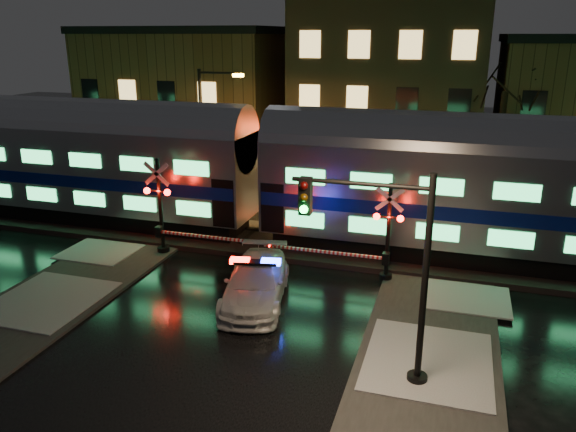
% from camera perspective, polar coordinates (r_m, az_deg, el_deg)
% --- Properties ---
extents(ground, '(120.00, 120.00, 0.00)m').
position_cam_1_polar(ground, '(20.76, -3.75, -7.67)').
color(ground, black).
rests_on(ground, ground).
extents(ballast, '(90.00, 4.20, 0.24)m').
position_cam_1_polar(ballast, '(25.07, 0.28, -2.70)').
color(ballast, black).
rests_on(ballast, ground).
extents(sidewalk_right, '(4.00, 20.00, 0.12)m').
position_cam_1_polar(sidewalk_right, '(14.52, 13.21, -20.46)').
color(sidewalk_right, '#2D2D2D').
rests_on(sidewalk_right, ground).
extents(building_left, '(14.00, 10.00, 9.00)m').
position_cam_1_polar(building_left, '(44.35, -9.71, 11.94)').
color(building_left, '#51361F').
rests_on(building_left, ground).
extents(building_mid, '(12.00, 11.00, 11.50)m').
position_cam_1_polar(building_mid, '(40.37, 10.51, 13.11)').
color(building_mid, brown).
rests_on(building_mid, ground).
extents(train, '(51.00, 3.12, 5.92)m').
position_cam_1_polar(train, '(24.55, -2.95, 4.80)').
color(train, black).
rests_on(train, ballast).
extents(police_car, '(2.97, 5.29, 1.61)m').
position_cam_1_polar(police_car, '(19.73, -3.29, -6.75)').
color(police_car, silver).
rests_on(police_car, ground).
extents(crossing_signal_right, '(5.44, 0.64, 3.85)m').
position_cam_1_polar(crossing_signal_right, '(21.24, 9.08, -2.60)').
color(crossing_signal_right, black).
rests_on(crossing_signal_right, ground).
extents(crossing_signal_left, '(5.89, 0.66, 4.17)m').
position_cam_1_polar(crossing_signal_left, '(23.90, -12.14, -0.09)').
color(crossing_signal_left, black).
rests_on(crossing_signal_left, ground).
extents(traffic_light, '(3.77, 0.69, 5.83)m').
position_cam_1_polar(traffic_light, '(14.67, 10.17, -5.92)').
color(traffic_light, black).
rests_on(traffic_light, ground).
extents(streetlight, '(2.45, 0.26, 7.33)m').
position_cam_1_polar(streetlight, '(29.66, -8.30, 8.58)').
color(streetlight, black).
rests_on(streetlight, ground).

